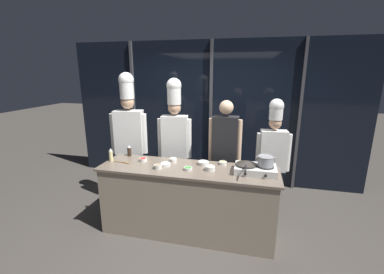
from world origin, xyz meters
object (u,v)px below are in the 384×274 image
(prep_bowl_bean_sprouts, at_px, (166,164))
(person_guest, at_px, (225,146))
(stock_pot, at_px, (266,161))
(prep_bowl_mushrooms, at_px, (158,166))
(chef_line, at_px, (273,149))
(prep_bowl_chicken, at_px, (210,168))
(portable_stove, at_px, (255,169))
(chef_head, at_px, (129,130))
(prep_bowl_ginger, at_px, (223,163))
(prep_bowl_onion, at_px, (203,163))
(chef_sous, at_px, (175,133))
(prep_bowl_bell_pepper, at_px, (143,159))
(prep_bowl_scallions, at_px, (188,168))
(squeeze_bottle_soy, at_px, (129,151))
(prep_bowl_garlic, at_px, (173,160))
(squeeze_bottle_oil, at_px, (111,155))
(serving_spoon_slotted, at_px, (125,162))
(frying_pan, at_px, (246,163))

(prep_bowl_bean_sprouts, bearing_deg, person_guest, 39.18)
(stock_pot, xyz_separation_m, prep_bowl_mushrooms, (-1.33, -0.15, -0.14))
(person_guest, bearing_deg, stock_pot, 137.88)
(chef_line, bearing_deg, prep_bowl_chicken, 35.86)
(portable_stove, relative_size, prep_bowl_chicken, 3.91)
(chef_head, bearing_deg, prep_bowl_ginger, 155.15)
(prep_bowl_mushrooms, xyz_separation_m, chef_line, (1.46, 0.80, 0.10))
(chef_line, bearing_deg, prep_bowl_onion, 24.12)
(prep_bowl_bean_sprouts, relative_size, chef_sous, 0.07)
(prep_bowl_bell_pepper, xyz_separation_m, prep_bowl_scallions, (0.69, -0.17, -0.01))
(prep_bowl_onion, bearing_deg, squeeze_bottle_soy, 174.77)
(prep_bowl_scallions, height_order, chef_head, chef_head)
(squeeze_bottle_soy, distance_m, chef_line, 2.09)
(portable_stove, relative_size, squeeze_bottle_soy, 3.07)
(prep_bowl_bell_pepper, height_order, chef_head, chef_head)
(prep_bowl_bell_pepper, distance_m, chef_head, 0.74)
(squeeze_bottle_soy, distance_m, prep_bowl_bean_sprouts, 0.71)
(prep_bowl_bean_sprouts, bearing_deg, prep_bowl_chicken, -1.31)
(prep_bowl_onion, bearing_deg, prep_bowl_bean_sprouts, -160.76)
(prep_bowl_chicken, bearing_deg, prep_bowl_bell_pepper, 173.34)
(prep_bowl_scallions, bearing_deg, prep_bowl_garlic, 139.46)
(stock_pot, xyz_separation_m, prep_bowl_garlic, (-1.21, 0.13, -0.13))
(portable_stove, relative_size, prep_bowl_bean_sprouts, 3.70)
(prep_bowl_bell_pepper, relative_size, person_guest, 0.06)
(portable_stove, distance_m, squeeze_bottle_oil, 1.95)
(squeeze_bottle_oil, bearing_deg, prep_bowl_onion, 7.41)
(prep_bowl_scallions, bearing_deg, stock_pot, 6.01)
(prep_bowl_onion, distance_m, chef_sous, 0.79)
(prep_bowl_bean_sprouts, height_order, prep_bowl_scallions, prep_bowl_bean_sprouts)
(prep_bowl_garlic, bearing_deg, prep_bowl_chicken, -18.11)
(squeeze_bottle_oil, xyz_separation_m, person_guest, (1.51, 0.58, 0.06))
(serving_spoon_slotted, xyz_separation_m, person_guest, (1.30, 0.60, 0.15))
(squeeze_bottle_soy, distance_m, prep_bowl_garlic, 0.72)
(prep_bowl_garlic, xyz_separation_m, serving_spoon_slotted, (-0.63, -0.18, -0.02))
(portable_stove, xyz_separation_m, stock_pot, (0.12, 0.00, 0.12))
(prep_bowl_mushrooms, distance_m, serving_spoon_slotted, 0.53)
(frying_pan, bearing_deg, chef_sous, 150.08)
(stock_pot, relative_size, prep_bowl_scallions, 1.93)
(prep_bowl_bean_sprouts, distance_m, prep_bowl_onion, 0.50)
(chef_line, bearing_deg, serving_spoon_slotted, 14.24)
(chef_head, relative_size, chef_sous, 1.04)
(serving_spoon_slotted, bearing_deg, prep_bowl_mushrooms, -10.32)
(prep_bowl_onion, height_order, chef_sous, chef_sous)
(prep_bowl_scallions, xyz_separation_m, chef_line, (1.07, 0.75, 0.10))
(prep_bowl_garlic, xyz_separation_m, chef_sous, (-0.13, 0.50, 0.25))
(serving_spoon_slotted, bearing_deg, frying_pan, 1.72)
(prep_bowl_ginger, height_order, prep_bowl_garlic, prep_bowl_garlic)
(prep_bowl_chicken, distance_m, serving_spoon_slotted, 1.18)
(stock_pot, bearing_deg, chef_sous, 154.66)
(frying_pan, relative_size, prep_bowl_bean_sprouts, 3.41)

